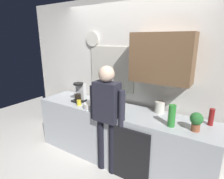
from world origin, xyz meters
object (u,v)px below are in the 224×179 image
Objects in this scene: mixing_bowl at (91,106)px; bottle_amber_beer at (78,91)px; coffee_maker at (80,93)px; dish_soap at (116,101)px; bottle_red_vinegar at (211,117)px; person_at_sink at (107,112)px; bottle_green_wine at (122,105)px; potted_plant at (196,121)px; bottle_dark_sauce at (115,104)px; storage_canister at (160,107)px; bottle_clear_soda at (172,116)px; cup_yellow_cup at (79,103)px.

bottle_amber_beer is at bearing 150.58° from mixing_bowl.
coffee_maker is 1.83× the size of dish_soap.
coffee_maker is 1.50× the size of bottle_red_vinegar.
bottle_red_vinegar is 1.69m from mixing_bowl.
coffee_maker is 0.21× the size of person_at_sink.
bottle_green_wine is 1.13m from bottle_amber_beer.
bottle_dark_sauce is at bearing 176.77° from potted_plant.
storage_canister is at bearing 3.60° from bottle_amber_beer.
mixing_bowl is at bearing -177.48° from bottle_clear_soda.
coffee_maker is 1.18× the size of bottle_clear_soda.
bottle_green_wine is 1.30× the size of bottle_amber_beer.
bottle_green_wine is 0.23m from person_at_sink.
cup_yellow_cup is at bearing -161.48° from storage_canister.
coffee_maker is 3.88× the size of cup_yellow_cup.
bottle_dark_sauce is at bearing 91.82° from person_at_sink.
bottle_dark_sauce is 1.06× the size of storage_canister.
person_at_sink is at bearing -75.88° from dish_soap.
mixing_bowl is 1.52m from potted_plant.
bottle_dark_sauce is at bearing -9.82° from bottle_amber_beer.
cup_yellow_cup reaches higher than mixing_bowl.
cup_yellow_cup is 0.61m from dish_soap.
cup_yellow_cup is at bearing 179.73° from mixing_bowl.
cup_yellow_cup is at bearing -177.94° from bottle_clear_soda.
bottle_clear_soda is 1.65× the size of storage_canister.
cup_yellow_cup is 0.50× the size of storage_canister.
coffee_maker reaches higher than bottle_amber_beer.
bottle_amber_beer is at bearing 165.74° from bottle_green_wine.
bottle_green_wine is (0.19, -0.12, 0.06)m from bottle_dark_sauce.
coffee_maker is at bearing -169.84° from storage_canister.
bottle_dark_sauce is at bearing 173.45° from bottle_clear_soda.
bottle_clear_soda is 1.49m from cup_yellow_cup.
bottle_green_wine is 0.97m from potted_plant.
bottle_dark_sauce is at bearing -0.97° from coffee_maker.
mixing_bowl is (-1.24, -0.05, -0.10)m from bottle_clear_soda.
dish_soap is at bearing 115.46° from bottle_dark_sauce.
person_at_sink is at bearing -16.92° from mixing_bowl.
potted_plant reaches higher than bottle_dark_sauce.
dish_soap is at bearing 165.78° from bottle_clear_soda.
bottle_amber_beer is at bearing 173.87° from potted_plant.
bottle_amber_beer is 0.44m from cup_yellow_cup.
bottle_amber_beer is at bearing 149.46° from person_at_sink.
bottle_amber_beer is 0.84m from dish_soap.
mixing_bowl is at bearing -176.37° from bottle_green_wine.
mixing_bowl is 0.14× the size of person_at_sink.
storage_canister is (1.22, 0.41, 0.04)m from cup_yellow_cup.
coffee_maker is 1.88m from potted_plant.
person_at_sink is (-1.26, -0.47, -0.05)m from bottle_red_vinegar.
bottle_clear_soda is at bearing 5.48° from person_at_sink.
mixing_bowl is at bearing -29.42° from bottle_amber_beer.
bottle_amber_beer is 2.08m from potted_plant.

